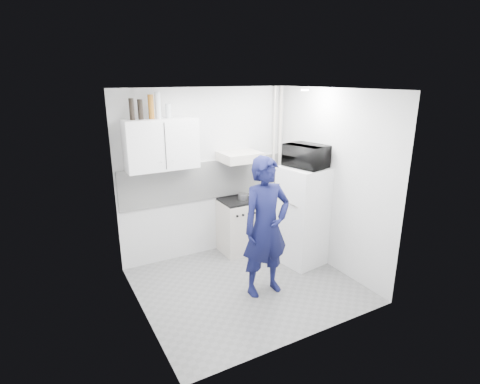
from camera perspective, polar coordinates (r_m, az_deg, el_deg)
floor at (r=5.30m, az=1.01°, el=-14.00°), size 2.80×2.80×0.00m
ceiling at (r=4.54m, az=1.18°, el=15.39°), size 2.80×2.80×0.00m
wall_back at (r=5.83m, az=-5.05°, el=2.79°), size 2.80×0.00×2.80m
wall_left at (r=4.27m, az=-15.45°, el=-3.18°), size 0.00×2.60×2.60m
wall_right at (r=5.56m, az=13.70°, el=1.65°), size 0.00×2.60×2.60m
person at (r=4.77m, az=3.98°, el=-5.37°), size 0.67×0.44×1.83m
stove at (r=6.06m, az=-0.40°, el=-5.29°), size 0.53×0.53×0.85m
fridge at (r=5.70m, az=9.61°, el=-3.57°), size 0.70×0.70×1.49m
stove_top at (r=5.90m, az=-0.41°, el=-1.32°), size 0.51×0.51×0.03m
saucepan at (r=5.91m, az=0.43°, el=-0.69°), size 0.16×0.16×0.09m
microwave at (r=5.45m, az=10.08°, el=5.43°), size 0.67×0.53×0.33m
bottle_a at (r=5.15m, az=-16.18°, el=12.03°), size 0.06×0.06×0.28m
bottle_b at (r=5.18m, az=-14.94°, el=12.05°), size 0.07×0.07×0.26m
bottle_c at (r=5.21m, az=-13.41°, el=12.52°), size 0.08×0.08×0.32m
bottle_d at (r=5.24m, az=-12.41°, el=12.78°), size 0.08×0.08×0.35m
canister_a at (r=5.28m, az=-10.87°, el=12.05°), size 0.08×0.08×0.19m
upper_cabinet at (r=5.30m, az=-11.90°, el=7.13°), size 1.00×0.35×0.70m
range_hood at (r=5.75m, az=0.02°, el=5.41°), size 0.60×0.50×0.14m
backsplash at (r=5.84m, az=-4.96°, el=1.81°), size 2.74×0.03×0.60m
pipe_a at (r=6.38m, az=5.99°, el=4.02°), size 0.05×0.05×2.60m
pipe_b at (r=6.32m, az=5.10°, el=3.91°), size 0.04×0.04×2.60m
ceiling_spot_fixture at (r=5.27m, az=9.85°, el=15.07°), size 0.10×0.10×0.02m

